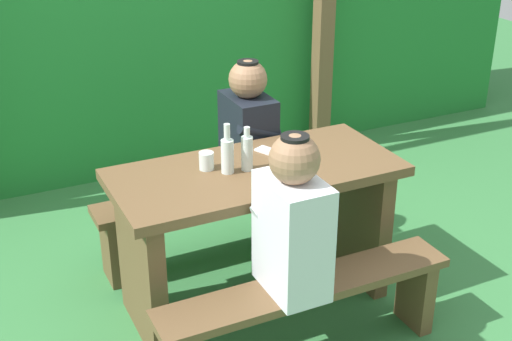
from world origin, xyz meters
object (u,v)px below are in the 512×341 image
at_px(bench_near, 306,305).
at_px(bottle_right, 247,152).
at_px(cell_phone, 269,151).
at_px(picnic_table, 256,213).
at_px(bench_far, 217,207).
at_px(person_black_coat, 248,129).
at_px(person_white_shirt, 292,221).
at_px(bottle_left, 227,154).
at_px(drinking_glass, 206,161).

height_order(bench_near, bottle_right, bottle_right).
xyz_separation_m(bottle_right, cell_phone, (0.19, 0.14, -0.09)).
distance_m(picnic_table, cell_phone, 0.32).
bearing_deg(bench_far, person_black_coat, -0.95).
height_order(bench_far, person_white_shirt, person_white_shirt).
distance_m(bench_near, bench_far, 1.03).
height_order(person_black_coat, bottle_left, person_black_coat).
height_order(bottle_left, bottle_right, bottle_left).
distance_m(picnic_table, bench_far, 0.56).
distance_m(bottle_right, cell_phone, 0.25).
relative_size(bench_far, person_white_shirt, 1.95).
relative_size(person_white_shirt, drinking_glass, 8.38).
xyz_separation_m(bottle_left, cell_phone, (0.28, 0.13, -0.09)).
relative_size(bench_far, cell_phone, 10.00).
distance_m(bench_near, person_black_coat, 1.14).
height_order(bench_far, drinking_glass, drinking_glass).
bearing_deg(bench_near, person_black_coat, 79.00).
relative_size(picnic_table, bottle_left, 5.72).
distance_m(person_white_shirt, bottle_left, 0.54).
relative_size(bench_far, person_black_coat, 1.95).
xyz_separation_m(bench_near, person_black_coat, (0.20, 1.03, 0.45)).
bearing_deg(bottle_left, person_black_coat, 55.62).
bearing_deg(picnic_table, drinking_glass, 157.54).
bearing_deg(bottle_left, picnic_table, -4.68).
height_order(person_white_shirt, bottle_right, person_white_shirt).
relative_size(person_black_coat, bottle_right, 3.31).
bearing_deg(bench_far, drinking_glass, -117.13).
xyz_separation_m(bottle_left, bottle_right, (0.10, -0.01, -0.00)).
bearing_deg(picnic_table, person_black_coat, 68.69).
bearing_deg(person_black_coat, bottle_right, -115.65).
relative_size(bench_near, bottle_right, 6.44).
height_order(person_black_coat, drinking_glass, person_black_coat).
height_order(picnic_table, drinking_glass, drinking_glass).
bearing_deg(picnic_table, person_white_shirt, -98.70).
height_order(bench_far, person_black_coat, person_black_coat).
bearing_deg(person_black_coat, drinking_glass, -134.70).
relative_size(person_white_shirt, person_black_coat, 1.00).
bearing_deg(bench_far, bottle_left, -105.81).
xyz_separation_m(bench_near, bottle_right, (-0.05, 0.51, 0.56)).
relative_size(person_black_coat, drinking_glass, 8.38).
xyz_separation_m(bench_far, bottle_right, (-0.05, -0.52, 0.56)).
xyz_separation_m(bench_far, bottle_left, (-0.14, -0.50, 0.56)).
relative_size(picnic_table, bottle_right, 6.44).
xyz_separation_m(person_white_shirt, bottle_right, (0.03, 0.51, 0.11)).
distance_m(bottle_left, cell_phone, 0.32).
distance_m(picnic_table, bottle_right, 0.34).
distance_m(picnic_table, person_black_coat, 0.60).
bearing_deg(cell_phone, bottle_right, -167.62).
bearing_deg(person_white_shirt, cell_phone, 71.46).
xyz_separation_m(picnic_table, person_white_shirt, (-0.08, -0.51, 0.23)).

